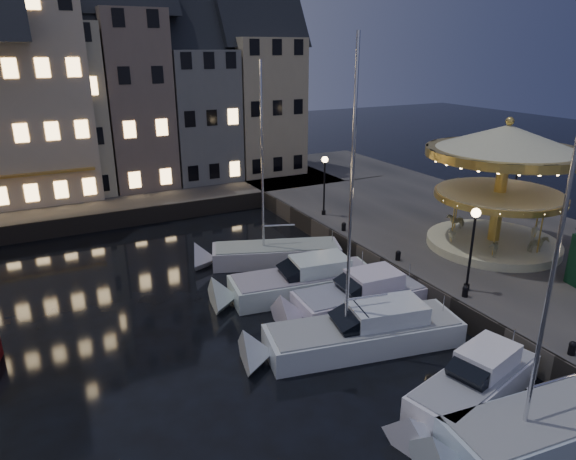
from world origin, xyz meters
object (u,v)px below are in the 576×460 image
bollard_c (398,255)px  carousel (504,164)px  streetlamp_c (324,177)px  motorboat_f (267,255)px  streetlamp_d (516,179)px  motorboat_d (352,300)px  bollard_d (344,226)px  bollard_b (465,291)px  streetlamp_b (473,238)px  motorboat_b (468,391)px  motorboat_c (355,334)px  motorboat_a (523,435)px  bollard_a (572,348)px  motorboat_e (296,283)px

bollard_c → carousel: carousel is taller
streetlamp_c → motorboat_f: size_ratio=0.36×
streetlamp_c → streetlamp_d: size_ratio=1.00×
motorboat_d → bollard_d: bearing=60.0°
streetlamp_d → bollard_b: (-11.90, -7.50, -2.41)m
streetlamp_b → motorboat_b: bearing=-134.3°
bollard_c → carousel: size_ratio=0.07×
streetlamp_b → bollard_b: bearing=-140.2°
streetlamp_c → bollard_d: (-0.60, -3.50, -2.41)m
bollard_b → motorboat_c: 6.04m
streetlamp_c → bollard_c: (-0.60, -9.00, -2.41)m
motorboat_b → motorboat_c: 5.31m
motorboat_a → carousel: size_ratio=1.44×
streetlamp_b → motorboat_a: size_ratio=0.33×
bollard_a → motorboat_c: motorboat_c is taller
motorboat_a → bollard_c: bearing=69.6°
bollard_a → motorboat_a: motorboat_a is taller
bollard_c → bollard_b: bearing=-90.0°
bollard_b → streetlamp_c: bearing=87.5°
streetlamp_b → motorboat_b: size_ratio=0.57×
bollard_d → motorboat_b: motorboat_b is taller
motorboat_c → streetlamp_d: bearing=21.7°
streetlamp_c → motorboat_d: streetlamp_c is taller
motorboat_c → motorboat_e: 5.76m
bollard_c → motorboat_a: 13.00m
bollard_a → motorboat_d: size_ratio=0.07×
streetlamp_d → motorboat_b: bearing=-143.3°
bollard_c → bollard_d: (0.00, 5.50, 0.00)m
bollard_b → motorboat_a: (-4.51, -7.15, -1.06)m
bollard_c → streetlamp_d: bearing=11.9°
motorboat_a → motorboat_c: (-1.45, 7.54, 0.14)m
motorboat_c → motorboat_a: bearing=-79.1°
motorboat_b → streetlamp_b: bearing=45.7°
motorboat_c → streetlamp_c: bearing=64.3°
bollard_a → streetlamp_c: bearing=88.2°
streetlamp_b → motorboat_f: size_ratio=0.36×
streetlamp_b → bollard_d: bearing=93.4°
motorboat_a → streetlamp_c: bearing=76.4°
streetlamp_b → motorboat_f: bearing=120.5°
carousel → motorboat_d: bearing=-175.6°
bollard_b → motorboat_b: bearing=-133.6°
bollard_c → bollard_d: size_ratio=1.00×
streetlamp_b → bollard_d: (-0.60, 10.00, -2.41)m
bollard_a → bollard_c: bearing=90.0°
streetlamp_b → bollard_a: 6.50m
bollard_c → motorboat_e: 6.00m
streetlamp_b → bollard_b: streetlamp_b is taller
motorboat_a → motorboat_f: (-0.89, 17.85, -0.01)m
motorboat_c → motorboat_f: motorboat_c is taller
motorboat_b → motorboat_d: bearing=88.0°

